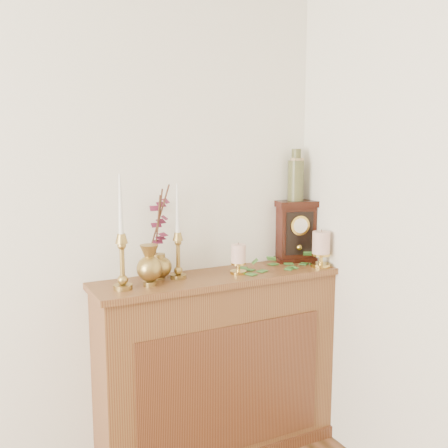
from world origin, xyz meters
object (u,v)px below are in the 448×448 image
bud_vase (149,266)px  mantel_clock (295,231)px  ginger_jar (159,236)px  candlestick_left (122,252)px  ceramic_vase (296,177)px  candlestick_center (178,248)px

bud_vase → mantel_clock: mantel_clock is taller
ginger_jar → candlestick_left: bearing=-149.6°
ginger_jar → ceramic_vase: (0.78, 0.01, 0.25)m
mantel_clock → ceramic_vase: size_ratio=1.19×
candlestick_left → bud_vase: candlestick_left is taller
candlestick_left → ginger_jar: size_ratio=1.13×
candlestick_center → bud_vase: bearing=-159.0°
ceramic_vase → ginger_jar: bearing=-179.5°
ceramic_vase → candlestick_left: bearing=-172.3°
candlestick_center → ginger_jar: (-0.07, 0.07, 0.05)m
mantel_clock → ceramic_vase: bearing=90.0°
candlestick_center → mantel_clock: bearing=5.7°
bud_vase → ginger_jar: size_ratio=0.42×
bud_vase → candlestick_center: bearing=21.0°
candlestick_center → bud_vase: candlestick_center is taller
candlestick_left → candlestick_center: 0.29m
mantel_clock → ceramic_vase: ceramic_vase is taller
candlestick_center → bud_vase: 0.18m
candlestick_center → ginger_jar: candlestick_center is taller
bud_vase → ceramic_vase: 0.96m
ginger_jar → ceramic_vase: ceramic_vase is taller
mantel_clock → ceramic_vase: (0.00, 0.00, 0.29)m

